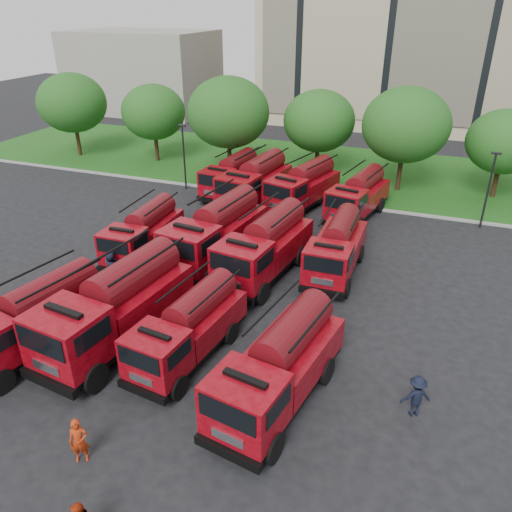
{
  "coord_description": "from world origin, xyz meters",
  "views": [
    {
      "loc": [
        8.61,
        -16.61,
        13.6
      ],
      "look_at": [
        0.63,
        4.8,
        1.8
      ],
      "focal_mm": 35.0,
      "sensor_mm": 36.0,
      "label": 1
    }
  ],
  "objects": [
    {
      "name": "tree_3",
      "position": [
        -1.0,
        24.0,
        4.68
      ],
      "size": [
        5.88,
        5.88,
        7.19
      ],
      "color": "#382314",
      "rests_on": "ground"
    },
    {
      "name": "firefighter_2",
      "position": [
        3.59,
        -3.91,
        0.0
      ],
      "size": [
        0.9,
        1.05,
        1.55
      ],
      "primitive_type": "imported",
      "rotation": [
        0.0,
        0.0,
        2.08
      ],
      "color": "#A42A0C",
      "rests_on": "ground"
    },
    {
      "name": "tree_4",
      "position": [
        6.0,
        22.5,
        5.22
      ],
      "size": [
        6.55,
        6.55,
        8.01
      ],
      "color": "#382314",
      "rests_on": "ground"
    },
    {
      "name": "tree_5",
      "position": [
        13.0,
        23.5,
        4.35
      ],
      "size": [
        5.46,
        5.46,
        6.68
      ],
      "color": "#382314",
      "rests_on": "ground"
    },
    {
      "name": "lawn",
      "position": [
        0.0,
        26.0,
        0.06
      ],
      "size": [
        70.0,
        16.0,
        0.12
      ],
      "primitive_type": "cube",
      "color": "#1B4412",
      "rests_on": "ground"
    },
    {
      "name": "fire_truck_7",
      "position": [
        4.22,
        7.79,
        1.53
      ],
      "size": [
        2.49,
        6.69,
        3.04
      ],
      "rotation": [
        0.0,
        0.0,
        0.0
      ],
      "color": "black",
      "rests_on": "ground"
    },
    {
      "name": "fire_truck_6",
      "position": [
        0.66,
        6.16,
        1.72
      ],
      "size": [
        3.61,
        7.81,
        3.43
      ],
      "rotation": [
        0.0,
        0.0,
        -0.14
      ],
      "color": "black",
      "rests_on": "ground"
    },
    {
      "name": "side_building",
      "position": [
        -30.0,
        44.0,
        5.0
      ],
      "size": [
        18.0,
        12.0,
        10.0
      ],
      "primitive_type": "cube",
      "color": "gray",
      "rests_on": "ground"
    },
    {
      "name": "fire_truck_0",
      "position": [
        -6.33,
        -3.51,
        1.59
      ],
      "size": [
        3.71,
        7.25,
        3.15
      ],
      "rotation": [
        0.0,
        0.0,
        -0.2
      ],
      "color": "black",
      "rests_on": "ground"
    },
    {
      "name": "lamp_post_1",
      "position": [
        12.0,
        17.2,
        2.9
      ],
      "size": [
        0.6,
        0.25,
        5.11
      ],
      "color": "black",
      "rests_on": "ground"
    },
    {
      "name": "firefighter_3",
      "position": [
        9.26,
        -1.81,
        0.0
      ],
      "size": [
        1.25,
        1.01,
        1.71
      ],
      "primitive_type": "imported",
      "rotation": [
        0.0,
        0.0,
        3.6
      ],
      "color": "black",
      "rests_on": "ground"
    },
    {
      "name": "firefighter_5",
      "position": [
        3.16,
        8.4,
        0.0
      ],
      "size": [
        1.6,
        1.0,
        1.61
      ],
      "primitive_type": "imported",
      "rotation": [
        0.0,
        0.0,
        2.88
      ],
      "color": "#A42A0C",
      "rests_on": "ground"
    },
    {
      "name": "fire_truck_3",
      "position": [
        4.38,
        -2.82,
        1.63
      ],
      "size": [
        3.62,
        7.43,
        3.24
      ],
      "rotation": [
        0.0,
        0.0,
        -0.17
      ],
      "color": "black",
      "rests_on": "ground"
    },
    {
      "name": "fire_truck_8",
      "position": [
        -6.03,
        17.37,
        1.51
      ],
      "size": [
        2.95,
        6.8,
        3.01
      ],
      "rotation": [
        0.0,
        0.0,
        -0.1
      ],
      "color": "black",
      "rests_on": "ground"
    },
    {
      "name": "curb",
      "position": [
        0.0,
        17.9,
        0.07
      ],
      "size": [
        70.0,
        0.3,
        0.14
      ],
      "primitive_type": "cube",
      "color": "gray",
      "rests_on": "ground"
    },
    {
      "name": "fire_truck_9",
      "position": [
        -3.55,
        15.9,
        1.74
      ],
      "size": [
        3.59,
        7.87,
        3.46
      ],
      "rotation": [
        0.0,
        0.0,
        -0.13
      ],
      "color": "black",
      "rests_on": "ground"
    },
    {
      "name": "tree_2",
      "position": [
        -8.0,
        21.5,
        5.35
      ],
      "size": [
        6.72,
        6.72,
        8.22
      ],
      "color": "#382314",
      "rests_on": "ground"
    },
    {
      "name": "ground",
      "position": [
        0.0,
        0.0,
        0.0
      ],
      "size": [
        140.0,
        140.0,
        0.0
      ],
      "primitive_type": "plane",
      "color": "black",
      "rests_on": "ground"
    },
    {
      "name": "tree_1",
      "position": [
        -16.0,
        23.0,
        4.55
      ],
      "size": [
        5.71,
        5.71,
        6.98
      ],
      "color": "#382314",
      "rests_on": "ground"
    },
    {
      "name": "fire_truck_5",
      "position": [
        -2.54,
        6.81,
        1.8
      ],
      "size": [
        3.73,
        8.16,
        3.58
      ],
      "rotation": [
        0.0,
        0.0,
        -0.13
      ],
      "color": "black",
      "rests_on": "ground"
    },
    {
      "name": "firefighter_0",
      "position": [
        -0.83,
        -7.75,
        0.0
      ],
      "size": [
        0.77,
        0.71,
        1.71
      ],
      "primitive_type": "imported",
      "rotation": [
        0.0,
        0.0,
        0.52
      ],
      "color": "#A42A0C",
      "rests_on": "ground"
    },
    {
      "name": "fire_truck_10",
      "position": [
        -0.13,
        16.53,
        1.63
      ],
      "size": [
        4.22,
        7.5,
        3.24
      ],
      "rotation": [
        0.0,
        0.0,
        -0.27
      ],
      "color": "black",
      "rests_on": "ground"
    },
    {
      "name": "apartment_building",
      "position": [
        2.0,
        47.94,
        12.5
      ],
      "size": [
        30.0,
        14.18,
        25.0
      ],
      "color": "tan",
      "rests_on": "ground"
    },
    {
      "name": "lamp_post_0",
      "position": [
        -10.0,
        17.2,
        2.9
      ],
      "size": [
        0.6,
        0.25,
        5.11
      ],
      "color": "black",
      "rests_on": "ground"
    },
    {
      "name": "fire_truck_2",
      "position": [
        0.04,
        -1.64,
        1.46
      ],
      "size": [
        3.0,
        6.61,
        2.9
      ],
      "rotation": [
        0.0,
        0.0,
        -0.13
      ],
      "color": "black",
      "rests_on": "ground"
    },
    {
      "name": "fire_truck_4",
      "position": [
        -6.8,
        5.94,
        1.48
      ],
      "size": [
        2.53,
        6.51,
        2.93
      ],
      "rotation": [
        0.0,
        0.0,
        0.03
      ],
      "color": "black",
      "rests_on": "ground"
    },
    {
      "name": "fire_truck_1",
      "position": [
        -3.34,
        -1.78,
        1.84
      ],
      "size": [
        3.77,
        8.3,
        3.65
      ],
      "rotation": [
        0.0,
        0.0,
        -0.13
      ],
      "color": "black",
      "rests_on": "ground"
    },
    {
      "name": "tree_0",
      "position": [
        -24.0,
        22.0,
        5.02
      ],
      "size": [
        6.3,
        6.3,
        7.7
      ],
      "color": "#382314",
      "rests_on": "ground"
    },
    {
      "name": "firefighter_4",
      "position": [
        -6.64,
        2.41,
        0.0
      ],
      "size": [
        1.03,
        1.09,
        1.87
      ],
      "primitive_type": "imported",
      "rotation": [
        0.0,
        0.0,
        2.22
      ],
      "color": "black",
      "rests_on": "ground"
    },
    {
      "name": "fire_truck_11",
      "position": [
        3.91,
        16.18,
        1.55
      ],
      "size": [
        3.6,
        7.09,
        3.08
      ],
      "rotation": [
        0.0,
        0.0,
        -0.2
      ],
      "color": "black",
      "rests_on": "ground"
    }
  ]
}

